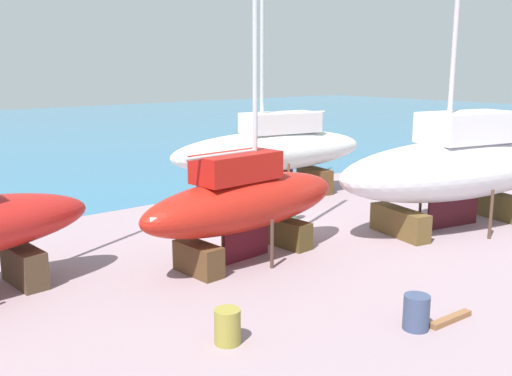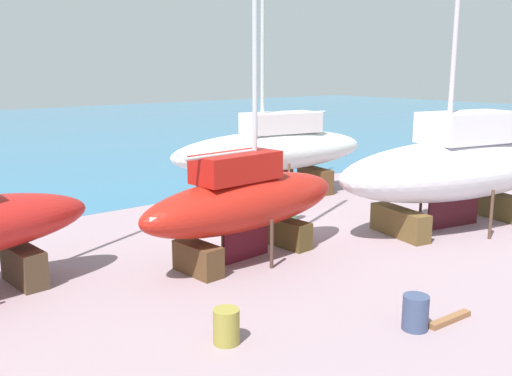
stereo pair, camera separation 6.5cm
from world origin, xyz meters
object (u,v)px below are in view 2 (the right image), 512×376
object	(u,v)px
sailboat_far_slipway	(457,166)
sailboat_small_center	(272,150)
barrel_tar_black	(226,326)
barrel_blue_faded	(415,313)
sailboat_mid_port	(245,201)
worker	(292,201)

from	to	relation	value
sailboat_far_slipway	sailboat_small_center	size ratio (longest dim) A/B	1.29
sailboat_far_slipway	barrel_tar_black	distance (m)	13.31
sailboat_small_center	barrel_tar_black	world-z (taller)	sailboat_small_center
sailboat_small_center	barrel_blue_faded	bearing A→B (deg)	72.41
sailboat_mid_port	worker	bearing A→B (deg)	25.82
sailboat_mid_port	worker	world-z (taller)	sailboat_mid_port
sailboat_mid_port	barrel_tar_black	size ratio (longest dim) A/B	17.52
sailboat_far_slipway	barrel_tar_black	world-z (taller)	sailboat_far_slipway
sailboat_small_center	barrel_tar_black	distance (m)	15.49
barrel_tar_black	sailboat_small_center	bearing A→B (deg)	45.29
sailboat_small_center	worker	world-z (taller)	sailboat_small_center
barrel_blue_faded	sailboat_small_center	bearing A→B (deg)	62.84
sailboat_mid_port	sailboat_small_center	distance (m)	9.42
sailboat_small_center	barrel_blue_faded	xyz separation A→B (m)	(-6.80, -13.25, -1.92)
sailboat_far_slipway	barrel_tar_black	size ratio (longest dim) A/B	23.34
sailboat_far_slipway	barrel_tar_black	bearing A→B (deg)	21.99
sailboat_mid_port	sailboat_far_slipway	xyz separation A→B (m)	(8.93, -2.15, 0.46)
worker	barrel_tar_black	xyz separation A→B (m)	(-8.47, -6.97, -0.44)
sailboat_small_center	sailboat_mid_port	bearing A→B (deg)	53.37
worker	sailboat_small_center	bearing A→B (deg)	166.58
sailboat_small_center	worker	distance (m)	4.83
sailboat_small_center	worker	xyz separation A→B (m)	(-2.34, -3.95, -1.50)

